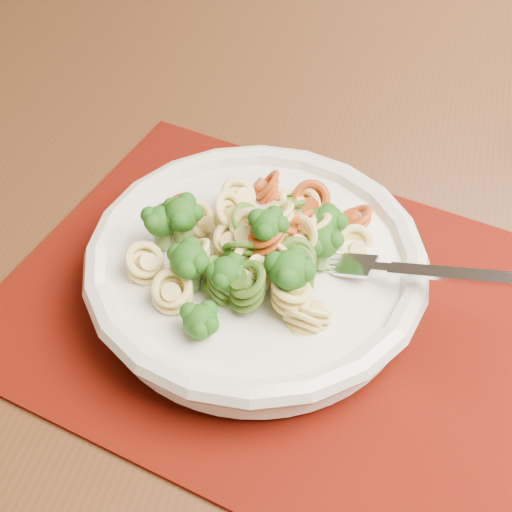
% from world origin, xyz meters
% --- Properties ---
extents(dining_table, '(1.31, 0.90, 0.76)m').
position_xyz_m(dining_table, '(-0.54, -0.22, 0.64)').
color(dining_table, '#522817').
rests_on(dining_table, ground).
extents(placemat, '(0.43, 0.35, 0.00)m').
position_xyz_m(placemat, '(-0.47, -0.35, 0.76)').
color(placemat, '#581203').
rests_on(placemat, dining_table).
extents(pasta_bowl, '(0.25, 0.25, 0.05)m').
position_xyz_m(pasta_bowl, '(-0.49, -0.35, 0.79)').
color(pasta_bowl, silver).
rests_on(pasta_bowl, placemat).
extents(pasta_broccoli_heap, '(0.21, 0.21, 0.06)m').
position_xyz_m(pasta_broccoli_heap, '(-0.49, -0.35, 0.81)').
color(pasta_broccoli_heap, '#F2D877').
rests_on(pasta_broccoli_heap, pasta_bowl).
extents(fork, '(0.18, 0.04, 0.08)m').
position_xyz_m(fork, '(-0.42, -0.33, 0.80)').
color(fork, silver).
rests_on(fork, pasta_bowl).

